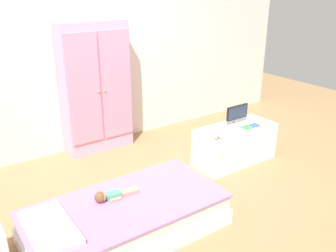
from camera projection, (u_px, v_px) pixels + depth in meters
ground_plane at (160, 195)px, 3.75m from camera, size 10.00×10.00×0.02m
back_wall at (88, 41)px, 4.46m from camera, size 6.40×0.05×2.70m
bed at (126, 218)px, 3.13m from camera, size 1.68×0.85×0.30m
pillow at (49, 228)px, 2.72m from camera, size 0.32×0.61×0.05m
doll at (108, 196)px, 3.10m from camera, size 0.39×0.14×0.10m
wardrobe at (96, 88)px, 4.50m from camera, size 0.83×0.32×1.61m
tv_stand at (235, 144)px, 4.37m from camera, size 0.98×0.44×0.44m
tv_monitor at (237, 113)px, 4.34m from camera, size 0.32×0.10×0.23m
rocking_horse_toy at (218, 135)px, 3.94m from camera, size 0.09×0.04×0.11m
book_green at (247, 127)px, 4.24m from camera, size 0.11×0.10×0.02m
book_blue at (254, 125)px, 4.31m from camera, size 0.13×0.09×0.01m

